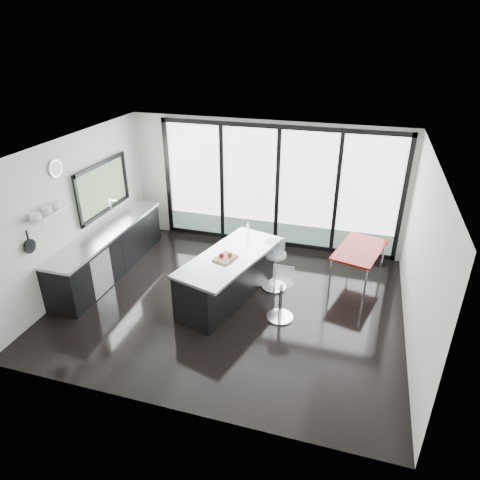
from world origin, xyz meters
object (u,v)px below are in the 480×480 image
(island, at_px, (227,276))
(bar_stool_far, at_px, (275,271))
(bar_stool_near, at_px, (281,300))
(red_table, at_px, (358,265))

(island, height_order, bar_stool_far, island)
(island, distance_m, bar_stool_near, 1.11)
(bar_stool_near, relative_size, bar_stool_far, 0.98)
(island, height_order, red_table, island)
(island, relative_size, bar_stool_near, 3.29)
(bar_stool_near, height_order, red_table, bar_stool_near)
(island, bearing_deg, red_table, 29.66)
(island, bearing_deg, bar_stool_far, 37.03)
(island, xyz_separation_m, bar_stool_far, (0.76, 0.57, -0.09))
(bar_stool_far, xyz_separation_m, red_table, (1.49, 0.71, -0.02))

